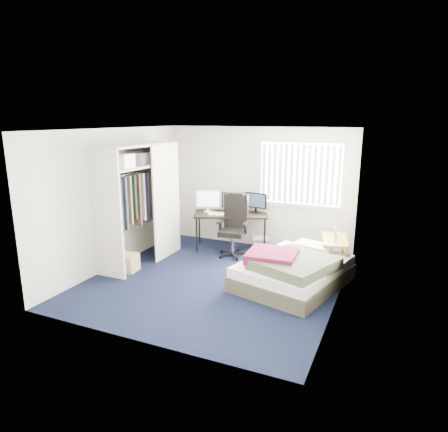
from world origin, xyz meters
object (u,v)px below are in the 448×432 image
nightstand (335,242)px  bed (293,270)px  desk (231,212)px  office_chair (234,232)px

nightstand → bed: nightstand is taller
desk → bed: desk is taller
office_chair → bed: size_ratio=0.57×
office_chair → bed: bearing=-34.8°
desk → office_chair: (0.24, -0.42, -0.30)m
bed → office_chair: bearing=145.2°
bed → desk: bearing=139.8°
nightstand → desk: bearing=168.4°
office_chair → nightstand: bearing=-0.9°
office_chair → nightstand: size_ratio=1.33×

